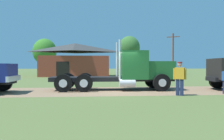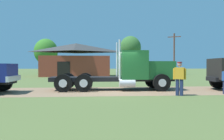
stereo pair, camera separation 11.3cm
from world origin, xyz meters
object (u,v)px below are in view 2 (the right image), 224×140
at_px(truck_foreground_white, 131,71).
at_px(visitor_standing_near, 180,77).
at_px(shed_building, 76,60).
at_px(utility_pole_near, 174,53).

xyz_separation_m(truck_foreground_white, visitor_standing_near, (2.13, -3.17, -0.22)).
bearing_deg(truck_foreground_white, visitor_standing_near, -56.05).
distance_m(shed_building, utility_pole_near, 16.80).
bearing_deg(truck_foreground_white, utility_pole_near, 63.57).
bearing_deg(visitor_standing_near, shed_building, 107.70).
xyz_separation_m(truck_foreground_white, utility_pole_near, (11.26, 22.65, 2.58)).
bearing_deg(shed_building, utility_pole_near, 8.84).
height_order(visitor_standing_near, shed_building, shed_building).
relative_size(visitor_standing_near, shed_building, 0.17).
bearing_deg(shed_building, truck_foreground_white, -75.24).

